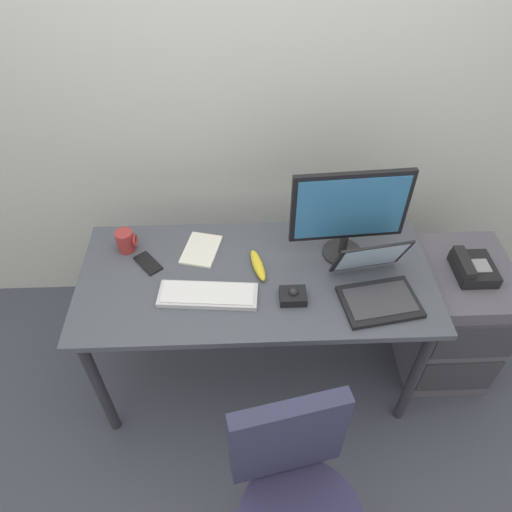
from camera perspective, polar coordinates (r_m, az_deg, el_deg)
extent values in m
plane|color=#434756|center=(2.68, 0.00, -13.42)|extent=(8.00, 8.00, 0.00)
cube|color=silver|center=(2.28, -0.74, 22.24)|extent=(6.00, 0.10, 2.80)
cube|color=#474C55|center=(2.08, 0.00, -2.63)|extent=(1.54, 0.70, 0.03)
cylinder|color=#2D2D33|center=(2.31, -18.21, -14.73)|extent=(0.05, 0.05, 0.73)
cylinder|color=#2D2D33|center=(2.35, 18.44, -13.53)|extent=(0.05, 0.05, 0.73)
cylinder|color=#2D2D33|center=(2.64, -15.89, -3.89)|extent=(0.05, 0.05, 0.73)
cylinder|color=#2D2D33|center=(2.67, 15.19, -3.00)|extent=(0.05, 0.05, 0.73)
cube|color=#58535F|center=(2.64, 22.08, -6.71)|extent=(0.42, 0.52, 0.69)
cube|color=#38383D|center=(2.39, 25.02, -9.37)|extent=(0.38, 0.01, 0.23)
cube|color=#38383D|center=(2.61, 23.07, -13.15)|extent=(0.38, 0.01, 0.23)
cube|color=black|center=(2.37, 24.63, -1.41)|extent=(0.17, 0.20, 0.06)
cube|color=black|center=(2.31, 23.64, -0.68)|extent=(0.05, 0.18, 0.04)
cube|color=gray|center=(2.35, 25.37, -1.05)|extent=(0.07, 0.08, 0.01)
cube|color=#30334F|center=(1.72, 3.83, -20.88)|extent=(0.40, 0.14, 0.42)
cylinder|color=#262628|center=(2.20, 10.25, 0.43)|extent=(0.18, 0.18, 0.01)
cylinder|color=#262628|center=(2.16, 10.43, 1.44)|extent=(0.04, 0.04, 0.10)
cube|color=black|center=(2.02, 11.21, 5.86)|extent=(0.50, 0.06, 0.33)
cube|color=teal|center=(2.01, 11.31, 5.61)|extent=(0.46, 0.04, 0.29)
cube|color=silver|center=(1.99, -5.77, -4.69)|extent=(0.42, 0.17, 0.02)
cube|color=white|center=(1.98, -5.80, -4.42)|extent=(0.39, 0.15, 0.01)
cube|color=black|center=(2.03, 14.58, -5.33)|extent=(0.34, 0.27, 0.02)
cube|color=#38383D|center=(2.02, 14.64, -5.11)|extent=(0.30, 0.21, 0.00)
cube|color=black|center=(2.04, 13.54, -0.08)|extent=(0.32, 0.15, 0.21)
cube|color=silver|center=(2.03, 13.60, -0.20)|extent=(0.28, 0.12, 0.18)
cube|color=black|center=(1.97, 4.44, -4.80)|extent=(0.11, 0.09, 0.04)
sphere|color=#232328|center=(1.95, 4.48, -4.31)|extent=(0.04, 0.04, 0.04)
cylinder|color=#9D312F|center=(2.23, -15.37, 1.75)|extent=(0.08, 0.08, 0.10)
torus|color=maroon|center=(2.22, -14.28, 1.83)|extent=(0.01, 0.06, 0.06)
cube|color=white|center=(2.19, -6.58, 0.76)|extent=(0.19, 0.24, 0.01)
cube|color=black|center=(2.17, -12.80, -0.84)|extent=(0.14, 0.15, 0.01)
ellipsoid|color=yellow|center=(2.09, 0.23, -1.11)|extent=(0.08, 0.20, 0.04)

